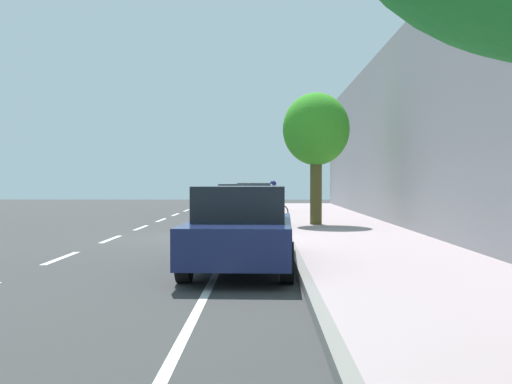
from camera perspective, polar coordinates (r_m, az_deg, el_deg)
The scene contains 12 objects.
ground at distance 17.77m, azimuth -4.50°, elevation -4.19°, with size 72.50×72.50×0.00m, color #373737.
sidewalk at distance 17.87m, azimuth 8.82°, elevation -3.90°, with size 3.58×45.31×0.17m, color #A69295.
curb_edge at distance 17.70m, azimuth 2.80°, elevation -3.94°, with size 0.16×45.31×0.17m, color gray.
lane_stripe_centre at distance 17.66m, azimuth -13.18°, elevation -4.24°, with size 0.14×44.20×0.01m.
lane_stripe_bike_edge at distance 17.72m, azimuth -1.97°, elevation -4.19°, with size 0.12×45.31×0.01m, color white.
building_facade at distance 18.28m, azimuth 15.24°, elevation 6.04°, with size 0.50×45.31×6.45m, color gray.
parked_sedan_dark_blue_nearest at distance 11.15m, azimuth -1.34°, elevation -3.41°, with size 1.96×4.46×1.52m.
parked_sedan_grey_second at distance 19.41m, azimuth -0.87°, elevation -1.53°, with size 1.98×4.47×1.52m.
parked_sedan_green_mid at distance 29.34m, azimuth -0.08°, elevation -0.67°, with size 1.95×4.46×1.52m.
bicycle_at_curb at distance 24.84m, azimuth 1.12°, elevation -1.86°, with size 1.67×0.59×0.74m.
cyclist_with_backpack at distance 24.37m, azimuth 1.66°, elevation -0.46°, with size 0.44×0.62×1.63m.
street_tree_mid_block at distance 20.87m, azimuth 5.54°, elevation 5.62°, with size 2.23×2.23×4.39m.
Camera 1 is at (1.61, -17.63, 1.61)m, focal length 43.57 mm.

